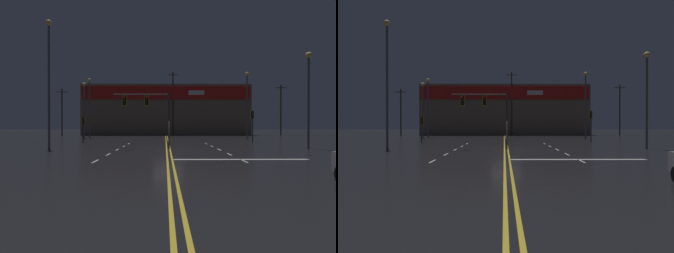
# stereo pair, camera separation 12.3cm
# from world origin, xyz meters

# --- Properties ---
(ground_plane) EXTENTS (200.00, 200.00, 0.00)m
(ground_plane) POSITION_xyz_m (0.00, 0.00, 0.00)
(ground_plane) COLOR black
(road_markings) EXTENTS (13.20, 60.00, 0.01)m
(road_markings) POSITION_xyz_m (0.78, -1.13, 0.00)
(road_markings) COLOR gold
(road_markings) RESTS_ON ground
(traffic_signal_median) EXTENTS (5.01, 0.36, 5.12)m
(traffic_signal_median) POSITION_xyz_m (-2.02, 0.58, 3.91)
(traffic_signal_median) COLOR #38383D
(traffic_signal_median) RESTS_ON ground
(traffic_signal_corner_northeast) EXTENTS (0.42, 0.36, 3.89)m
(traffic_signal_corner_northeast) POSITION_xyz_m (10.45, 9.25, 2.86)
(traffic_signal_corner_northeast) COLOR #38383D
(traffic_signal_corner_northeast) RESTS_ON ground
(traffic_signal_corner_northwest) EXTENTS (0.42, 0.36, 3.16)m
(traffic_signal_corner_northwest) POSITION_xyz_m (-10.42, 9.74, 2.31)
(traffic_signal_corner_northwest) COLOR #38383D
(traffic_signal_corner_northwest) RESTS_ON ground
(streetlight_near_left) EXTENTS (0.56, 0.56, 8.78)m
(streetlight_near_left) POSITION_xyz_m (12.73, 0.83, 5.66)
(streetlight_near_left) COLOR #59595E
(streetlight_near_left) RESTS_ON ground
(streetlight_near_right) EXTENTS (0.56, 0.56, 10.06)m
(streetlight_near_right) POSITION_xyz_m (11.98, 16.23, 6.36)
(streetlight_near_right) COLOR #59595E
(streetlight_near_right) RESTS_ON ground
(streetlight_median_approach) EXTENTS (0.56, 0.56, 9.91)m
(streetlight_median_approach) POSITION_xyz_m (-12.91, 21.07, 6.28)
(streetlight_median_approach) COLOR #59595E
(streetlight_median_approach) RESTS_ON ground
(streetlight_far_left) EXTENTS (0.56, 0.56, 11.68)m
(streetlight_far_left) POSITION_xyz_m (-10.82, 1.12, 7.24)
(streetlight_far_left) COLOR #59595E
(streetlight_far_left) RESTS_ON ground
(streetlight_far_right) EXTENTS (0.56, 0.56, 8.69)m
(streetlight_far_right) POSITION_xyz_m (-12.76, 17.77, 5.61)
(streetlight_far_right) COLOR #59595E
(streetlight_far_right) RESTS_ON ground
(building_backdrop) EXTENTS (34.99, 10.23, 10.54)m
(building_backdrop) POSITION_xyz_m (0.00, 35.61, 5.29)
(building_backdrop) COLOR #7A6651
(building_backdrop) RESTS_ON ground
(utility_pole_row) EXTENTS (46.86, 0.26, 12.92)m
(utility_pole_row) POSITION_xyz_m (1.82, 30.58, 5.75)
(utility_pole_row) COLOR #4C3828
(utility_pole_row) RESTS_ON ground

